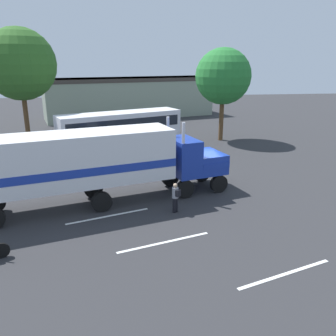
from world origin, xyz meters
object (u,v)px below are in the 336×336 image
at_px(semi_truck, 97,161).
at_px(tree_left, 20,64).
at_px(parked_bus, 121,127).
at_px(parked_car, 5,157).
at_px(person_bystander, 175,197).
at_px(tree_center, 223,77).

height_order(semi_truck, tree_left, tree_left).
relative_size(parked_bus, tree_left, 1.04).
bearing_deg(semi_truck, parked_bus, 83.56).
bearing_deg(semi_truck, parked_car, 131.63).
relative_size(person_bystander, parked_car, 0.35).
bearing_deg(tree_left, parked_bus, -20.93).
distance_m(parked_bus, tree_center, 11.23).
bearing_deg(parked_car, parked_bus, 25.01).
distance_m(semi_truck, parked_bus, 12.44).
distance_m(person_bystander, parked_bus, 14.42).
distance_m(parked_car, tree_left, 9.95).
bearing_deg(parked_car, tree_left, 90.15).
height_order(semi_truck, person_bystander, semi_truck).
relative_size(semi_truck, tree_center, 1.59).
bearing_deg(parked_car, tree_center, 19.77).
bearing_deg(tree_left, semi_truck, -64.85).
bearing_deg(parked_bus, tree_center, 14.91).
xyz_separation_m(person_bystander, tree_center, (7.38, 16.80, 5.38)).
xyz_separation_m(person_bystander, tree_left, (-11.44, 17.48, 6.53)).
distance_m(person_bystander, tree_center, 19.13).
bearing_deg(tree_center, parked_car, -160.23).
bearing_deg(tree_left, tree_center, -2.06).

